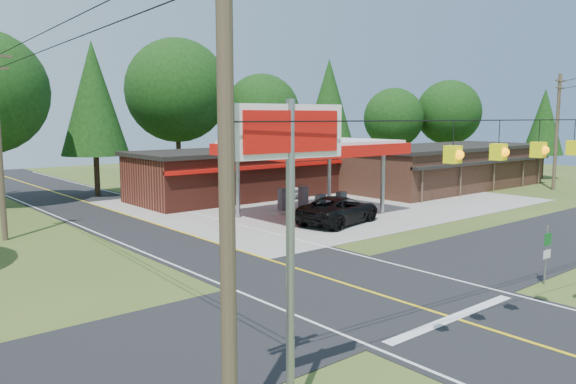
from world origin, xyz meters
TOP-DOWN VIEW (x-y plane):
  - ground at (0.00, 0.00)m, footprint 120.00×120.00m
  - main_highway at (0.00, 0.00)m, footprint 8.00×120.00m
  - cross_road at (0.00, 0.00)m, footprint 70.00×7.00m
  - lane_center_yellow at (0.00, 0.00)m, footprint 0.15×110.00m
  - gas_canopy at (9.00, 13.00)m, footprint 10.60×7.40m
  - convenience_store at (10.00, 22.98)m, footprint 16.40×7.55m
  - strip_building at (28.00, 15.98)m, footprint 20.40×8.75m
  - utility_pole_near_left at (-9.50, -5.00)m, footprint 1.80×0.30m
  - utility_pole_far_right at (34.00, 9.00)m, footprint 1.80×0.30m
  - overhead_beacons at (-1.00, -6.00)m, footprint 17.04×2.04m
  - treeline_backdrop at (0.82, 24.01)m, footprint 70.27×51.59m
  - suv_car at (8.50, 10.00)m, footprint 7.13×7.13m
  - sedan_car at (12.37, 21.00)m, footprint 5.84×5.84m
  - big_stop_sign at (-8.00, -5.01)m, footprint 2.50×0.35m
  - route_sign_post at (5.80, -3.76)m, footprint 0.47×0.10m

SIDE VIEW (x-z plane):
  - ground at x=0.00m, z-range 0.00..0.00m
  - main_highway at x=0.00m, z-range 0.00..0.02m
  - cross_road at x=0.00m, z-range 0.00..0.03m
  - lane_center_yellow at x=0.00m, z-range 0.02..0.03m
  - sedan_car at x=12.37m, z-range 0.00..1.57m
  - suv_car at x=8.50m, z-range 0.00..1.66m
  - route_sign_post at x=5.80m, z-range 0.23..2.54m
  - strip_building at x=28.00m, z-range 0.01..3.81m
  - convenience_store at x=10.00m, z-range 0.02..3.82m
  - gas_canopy at x=9.00m, z-range 1.83..6.70m
  - big_stop_sign at x=-8.00m, z-range 1.63..8.36m
  - utility_pole_near_left at x=-9.50m, z-range 0.20..10.20m
  - utility_pole_far_right at x=34.00m, z-range 0.20..10.20m
  - overhead_beacons at x=-1.00m, z-range 5.70..6.73m
  - treeline_backdrop at x=0.82m, z-range 0.84..14.14m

